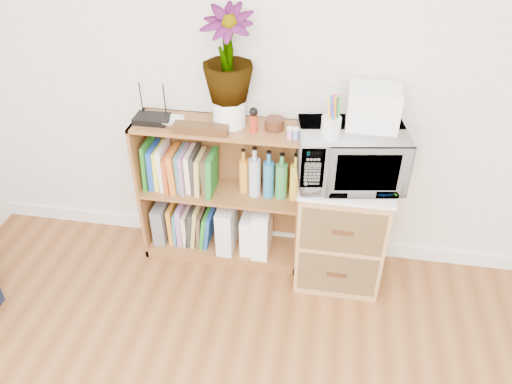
# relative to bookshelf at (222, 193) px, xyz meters

# --- Properties ---
(skirting_board) EXTENTS (4.00, 0.02, 0.10)m
(skirting_board) POSITION_rel_bookshelf_xyz_m (0.35, 0.14, -0.42)
(skirting_board) COLOR white
(skirting_board) RESTS_ON ground
(bookshelf) EXTENTS (1.00, 0.30, 0.95)m
(bookshelf) POSITION_rel_bookshelf_xyz_m (0.00, 0.00, 0.00)
(bookshelf) COLOR brown
(bookshelf) RESTS_ON ground
(wicker_unit) EXTENTS (0.50, 0.45, 0.70)m
(wicker_unit) POSITION_rel_bookshelf_xyz_m (0.75, -0.08, -0.12)
(wicker_unit) COLOR #9E7542
(wicker_unit) RESTS_ON ground
(microwave) EXTENTS (0.62, 0.47, 0.31)m
(microwave) POSITION_rel_bookshelf_xyz_m (0.75, -0.08, 0.40)
(microwave) COLOR silver
(microwave) RESTS_ON wicker_unit
(pen_cup) EXTENTS (0.10, 0.10, 0.11)m
(pen_cup) POSITION_rel_bookshelf_xyz_m (0.63, -0.18, 0.61)
(pen_cup) COLOR silver
(pen_cup) RESTS_ON microwave
(small_appliance) EXTENTS (0.27, 0.22, 0.21)m
(small_appliance) POSITION_rel_bookshelf_xyz_m (0.84, -0.01, 0.66)
(small_appliance) COLOR white
(small_appliance) RESTS_ON microwave
(router) EXTENTS (0.20, 0.13, 0.04)m
(router) POSITION_rel_bookshelf_xyz_m (-0.38, -0.02, 0.49)
(router) COLOR black
(router) RESTS_ON bookshelf
(white_bowl) EXTENTS (0.13, 0.13, 0.03)m
(white_bowl) POSITION_rel_bookshelf_xyz_m (-0.26, -0.03, 0.49)
(white_bowl) COLOR silver
(white_bowl) RESTS_ON bookshelf
(plant_pot) EXTENTS (0.18, 0.18, 0.15)m
(plant_pot) POSITION_rel_bookshelf_xyz_m (0.06, 0.02, 0.55)
(plant_pot) COLOR white
(plant_pot) RESTS_ON bookshelf
(potted_plant) EXTENTS (0.28, 0.28, 0.50)m
(potted_plant) POSITION_rel_bookshelf_xyz_m (0.06, 0.02, 0.88)
(potted_plant) COLOR #377E32
(potted_plant) RESTS_ON plant_pot
(trinket_box) EXTENTS (0.31, 0.08, 0.05)m
(trinket_box) POSITION_rel_bookshelf_xyz_m (-0.07, -0.10, 0.50)
(trinket_box) COLOR #3B2410
(trinket_box) RESTS_ON bookshelf
(kokeshi_doll) EXTENTS (0.04, 0.04, 0.10)m
(kokeshi_doll) POSITION_rel_bookshelf_xyz_m (0.21, -0.04, 0.53)
(kokeshi_doll) COLOR #A72914
(kokeshi_doll) RESTS_ON bookshelf
(wooden_bowl) EXTENTS (0.11, 0.11, 0.06)m
(wooden_bowl) POSITION_rel_bookshelf_xyz_m (0.32, 0.01, 0.51)
(wooden_bowl) COLOR #321B0D
(wooden_bowl) RESTS_ON bookshelf
(paint_jars) EXTENTS (0.10, 0.04, 0.05)m
(paint_jars) POSITION_rel_bookshelf_xyz_m (0.45, -0.09, 0.50)
(paint_jars) COLOR pink
(paint_jars) RESTS_ON bookshelf
(file_box) EXTENTS (0.08, 0.21, 0.27)m
(file_box) POSITION_rel_bookshelf_xyz_m (-0.41, 0.00, -0.27)
(file_box) COLOR slate
(file_box) RESTS_ON bookshelf
(magazine_holder_left) EXTENTS (0.10, 0.26, 0.32)m
(magazine_holder_left) POSITION_rel_bookshelf_xyz_m (0.03, -0.01, -0.24)
(magazine_holder_left) COLOR silver
(magazine_holder_left) RESTS_ON bookshelf
(magazine_holder_mid) EXTENTS (0.08, 0.21, 0.26)m
(magazine_holder_mid) POSITION_rel_bookshelf_xyz_m (0.17, -0.01, -0.27)
(magazine_holder_mid) COLOR white
(magazine_holder_mid) RESTS_ON bookshelf
(magazine_holder_right) EXTENTS (0.10, 0.26, 0.32)m
(magazine_holder_right) POSITION_rel_bookshelf_xyz_m (0.26, -0.01, -0.24)
(magazine_holder_right) COLOR white
(magazine_holder_right) RESTS_ON bookshelf
(cookbooks) EXTENTS (0.44, 0.20, 0.31)m
(cookbooks) POSITION_rel_bookshelf_xyz_m (-0.25, 0.00, 0.16)
(cookbooks) COLOR #1E681B
(cookbooks) RESTS_ON bookshelf
(liquor_bottles) EXTENTS (0.38, 0.07, 0.32)m
(liquor_bottles) POSITION_rel_bookshelf_xyz_m (0.30, 0.00, 0.18)
(liquor_bottles) COLOR orange
(liquor_bottles) RESTS_ON bookshelf
(lower_books) EXTENTS (0.29, 0.19, 0.29)m
(lower_books) POSITION_rel_bookshelf_xyz_m (-0.22, -0.00, -0.28)
(lower_books) COLOR orange
(lower_books) RESTS_ON bookshelf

